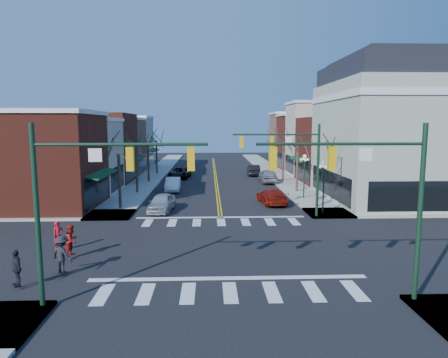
{
  "coord_description": "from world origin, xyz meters",
  "views": [
    {
      "loc": [
        -0.87,
        -22.43,
        7.13
      ],
      "look_at": [
        0.32,
        9.28,
        2.8
      ],
      "focal_mm": 32.0,
      "sensor_mm": 36.0,
      "label": 1
    }
  ],
  "objects": [
    {
      "name": "bldg_right_brick_a",
      "position": [
        15.5,
        25.75,
        4.0
      ],
      "size": [
        10.0,
        8.5,
        8.0
      ],
      "primitive_type": "cube",
      "color": "maroon",
      "rests_on": "ground"
    },
    {
      "name": "bldg_left_brick_a",
      "position": [
        -15.5,
        11.75,
        4.0
      ],
      "size": [
        10.0,
        8.5,
        8.0
      ],
      "primitive_type": "cube",
      "color": "maroon",
      "rests_on": "ground"
    },
    {
      "name": "bldg_right_tan",
      "position": [
        15.5,
        49.0,
        4.5
      ],
      "size": [
        10.0,
        8.0,
        9.0
      ],
      "primitive_type": "cube",
      "color": "#946C51",
      "rests_on": "ground"
    },
    {
      "name": "car_left_mid",
      "position": [
        -4.8,
        20.39,
        0.72
      ],
      "size": [
        1.67,
        4.43,
        1.45
      ],
      "primitive_type": "imported",
      "rotation": [
        0.0,
        0.0,
        0.03
      ],
      "color": "white",
      "rests_on": "ground"
    },
    {
      "name": "tree_left_c",
      "position": [
        -8.4,
        27.0,
        2.27
      ],
      "size": [
        0.24,
        0.24,
        4.55
      ],
      "primitive_type": "cylinder",
      "color": "#382B21",
      "rests_on": "ground"
    },
    {
      "name": "car_right_far",
      "position": [
        5.39,
        33.47,
        0.76
      ],
      "size": [
        1.71,
        4.64,
        1.52
      ],
      "primitive_type": "imported",
      "rotation": [
        0.0,
        0.0,
        3.12
      ],
      "color": "black",
      "rests_on": "ground"
    },
    {
      "name": "bldg_left_brick_b",
      "position": [
        -15.5,
        27.5,
        4.25
      ],
      "size": [
        10.0,
        9.0,
        8.5
      ],
      "primitive_type": "cube",
      "color": "maroon",
      "rests_on": "ground"
    },
    {
      "name": "lamppost_midblock",
      "position": [
        8.2,
        15.0,
        2.96
      ],
      "size": [
        0.36,
        0.36,
        4.33
      ],
      "color": "#14331E",
      "rests_on": "ground"
    },
    {
      "name": "pedestrian_dark_b",
      "position": [
        -7.85,
        -3.95,
        1.04
      ],
      "size": [
        1.33,
        1.11,
        1.78
      ],
      "primitive_type": "imported",
      "rotation": [
        0.0,
        0.0,
        2.67
      ],
      "color": "black",
      "rests_on": "sidewalk_left"
    },
    {
      "name": "tree_right_a",
      "position": [
        8.4,
        11.0,
        2.31
      ],
      "size": [
        0.24,
        0.24,
        4.62
      ],
      "primitive_type": "cylinder",
      "color": "#382B21",
      "rests_on": "ground"
    },
    {
      "name": "car_right_near",
      "position": [
        4.8,
        12.96,
        0.7
      ],
      "size": [
        2.51,
        5.05,
        1.41
      ],
      "primitive_type": "imported",
      "rotation": [
        0.0,
        0.0,
        3.26
      ],
      "color": "maroon",
      "rests_on": "ground"
    },
    {
      "name": "tree_right_c",
      "position": [
        8.4,
        27.0,
        2.42
      ],
      "size": [
        0.24,
        0.24,
        4.83
      ],
      "primitive_type": "cylinder",
      "color": "#382B21",
      "rests_on": "ground"
    },
    {
      "name": "pedestrian_red_a",
      "position": [
        -9.4,
        -0.28,
        0.95
      ],
      "size": [
        0.67,
        0.7,
        1.61
      ],
      "primitive_type": "imported",
      "rotation": [
        0.0,
        0.0,
        0.86
      ],
      "color": "red",
      "rests_on": "sidewalk_left"
    },
    {
      "name": "bldg_right_stucco",
      "position": [
        15.5,
        33.5,
        5.0
      ],
      "size": [
        10.0,
        7.0,
        10.0
      ],
      "primitive_type": "cube",
      "color": "#BBB49A",
      "rests_on": "ground"
    },
    {
      "name": "sidewalk_right",
      "position": [
        8.75,
        20.0,
        0.07
      ],
      "size": [
        3.5,
        70.0,
        0.15
      ],
      "primitive_type": "cube",
      "color": "#9E9B93",
      "rests_on": "ground"
    },
    {
      "name": "sidewalk_left",
      "position": [
        -8.75,
        20.0,
        0.07
      ],
      "size": [
        3.5,
        70.0,
        0.15
      ],
      "primitive_type": "cube",
      "color": "#9E9B93",
      "rests_on": "ground"
    },
    {
      "name": "pedestrian_red_b",
      "position": [
        -8.24,
        -1.47,
        1.0
      ],
      "size": [
        0.82,
        0.95,
        1.69
      ],
      "primitive_type": "imported",
      "rotation": [
        0.0,
        0.0,
        1.33
      ],
      "color": "#B61813",
      "rests_on": "sidewalk_left"
    },
    {
      "name": "car_left_near",
      "position": [
        -4.8,
        10.05,
        0.75
      ],
      "size": [
        2.24,
        4.54,
        1.49
      ],
      "primitive_type": "imported",
      "rotation": [
        0.0,
        0.0,
        -0.11
      ],
      "color": "silver",
      "rests_on": "ground"
    },
    {
      "name": "tree_right_d",
      "position": [
        8.4,
        35.0,
        2.48
      ],
      "size": [
        0.24,
        0.24,
        4.97
      ],
      "primitive_type": "cylinder",
      "color": "#382B21",
      "rests_on": "ground"
    },
    {
      "name": "traffic_mast_far_right",
      "position": [
        5.55,
        7.4,
        4.71
      ],
      "size": [
        6.6,
        0.28,
        7.2
      ],
      "color": "#14331E",
      "rests_on": "ground"
    },
    {
      "name": "pedestrian_dark_a",
      "position": [
        -9.26,
        -5.5,
        0.97
      ],
      "size": [
        0.92,
        0.99,
        1.63
      ],
      "primitive_type": "imported",
      "rotation": [
        0.0,
        0.0,
        -0.88
      ],
      "color": "#212029",
      "rests_on": "sidewalk_left"
    },
    {
      "name": "bldg_left_stucco_a",
      "position": [
        -15.5,
        19.5,
        3.75
      ],
      "size": [
        10.0,
        7.0,
        7.5
      ],
      "primitive_type": "cube",
      "color": "#BBB49A",
      "rests_on": "ground"
    },
    {
      "name": "victorian_corner",
      "position": [
        16.5,
        14.5,
        6.66
      ],
      "size": [
        12.25,
        14.25,
        13.3
      ],
      "color": "#A7B29A",
      "rests_on": "ground"
    },
    {
      "name": "ground",
      "position": [
        0.0,
        0.0,
        0.0
      ],
      "size": [
        160.0,
        160.0,
        0.0
      ],
      "primitive_type": "plane",
      "color": "black",
      "rests_on": "ground"
    },
    {
      "name": "lamppost_corner",
      "position": [
        8.2,
        8.5,
        2.96
      ],
      "size": [
        0.36,
        0.36,
        4.33
      ],
      "color": "#14331E",
      "rests_on": "ground"
    },
    {
      "name": "traffic_mast_near_left",
      "position": [
        -5.55,
        -7.4,
        4.71
      ],
      "size": [
        6.6,
        0.28,
        7.2
      ],
      "color": "#14331E",
      "rests_on": "ground"
    },
    {
      "name": "bldg_right_brick_b",
      "position": [
        15.5,
        41.0,
        4.25
      ],
      "size": [
        10.0,
        8.0,
        8.5
      ],
      "primitive_type": "cube",
      "color": "maroon",
      "rests_on": "ground"
    },
    {
      "name": "bldg_left_stucco_b",
      "position": [
        -15.5,
        43.5,
        4.1
      ],
      "size": [
        10.0,
        8.0,
        8.2
      ],
      "primitive_type": "cube",
      "color": "#BBB49A",
      "rests_on": "ground"
    },
    {
      "name": "tree_left_a",
      "position": [
        -8.4,
        11.0,
        2.38
      ],
      "size": [
        0.24,
        0.24,
        4.76
      ],
      "primitive_type": "cylinder",
      "color": "#382B21",
      "rests_on": "ground"
    },
    {
      "name": "tree_left_d",
      "position": [
        -8.4,
        35.0,
        2.45
      ],
      "size": [
        0.24,
        0.24,
        4.9
      ],
      "primitive_type": "cylinder",
      "color": "#382B21",
      "rests_on": "ground"
    },
    {
      "name": "traffic_mast_near_right",
      "position": [
        5.55,
        -7.4,
        4.71
      ],
      "size": [
        6.6,
        0.28,
        7.2
      ],
      "color": "#14331E",
      "rests_on": "ground"
    },
    {
      "name": "tree_left_b",
      "position": [
        -8.4,
        19.0,
        2.52
      ],
      "size": [
        0.24,
        0.24,
        5.04
      ],
      "primitive_type": "cylinder",
      "color": "#382B21",
      "rests_on": "ground"
    },
    {
      "name": "car_left_far",
      "position": [
        -4.8,
        30.73,
        0.74
      ],
      "size": [
        3.02,
        5.56,
        1.48
      ],
      "primitive_type": "imported",
      "rotation": [
        0.0,
        0.0,
        -0.11
      ],
      "color": "black",
      "rests_on": "ground"
    },
    {
      "name": "bldg_left_tan",
      "position": [
        -15.5,
        35.75,
        3.9
      ],
      "size": [
        10.0,
        7.5,
        7.8
      ],
      "primitive_type": "cube",
      "color": "#946C51",
      "rests_on": "ground"
    },
    {
      "name": "car_right_mid",
      "position": [
        6.4,
        26.27,
        0.85
      ],
      "size": [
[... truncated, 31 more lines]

